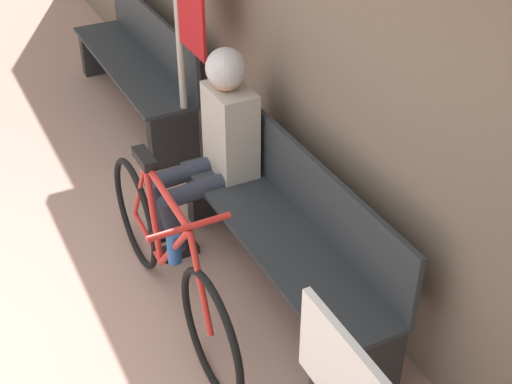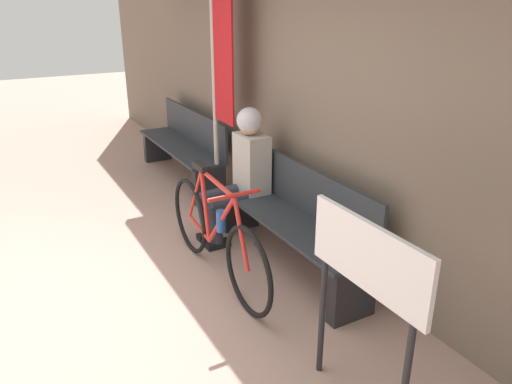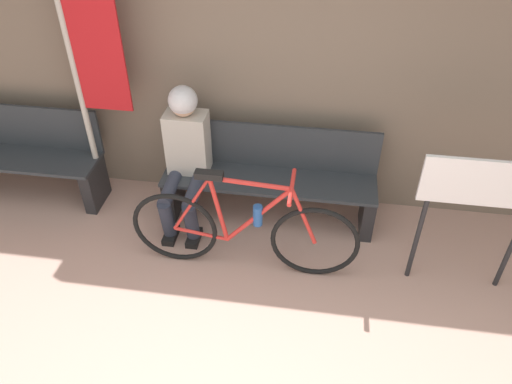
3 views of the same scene
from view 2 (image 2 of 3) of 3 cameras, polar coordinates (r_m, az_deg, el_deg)
name	(u,v)px [view 2 (image 2 of 3)]	position (r m, az deg, el deg)	size (l,w,h in m)	color
ground_plane	(52,329)	(3.78, -22.28, -14.32)	(24.00, 24.00, 0.00)	tan
storefront_wall	(333,59)	(3.98, 8.79, 14.76)	(12.00, 0.56, 3.20)	#756656
park_bench_near	(293,221)	(4.09, 4.29, -3.34)	(1.78, 0.42, 0.84)	#2D3338
bicycle	(216,236)	(3.91, -4.63, -4.99)	(1.73, 0.40, 0.90)	black
person_seated	(242,166)	(4.48, -1.57, 2.99)	(0.34, 0.63, 1.22)	#2D3342
park_bench_far	(184,147)	(6.14, -8.23, 5.09)	(1.84, 0.42, 0.84)	#2D3338
banner_pole	(220,73)	(5.00, -4.10, 13.39)	(0.45, 0.05, 2.22)	#B7B2A8
signboard	(366,275)	(2.55, 12.46, -9.22)	(0.82, 0.04, 1.12)	#232326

